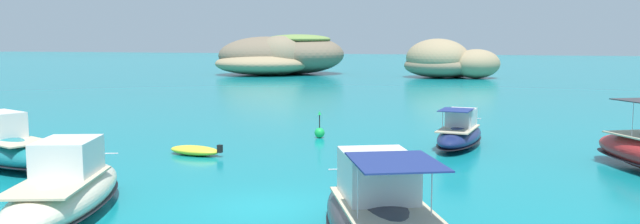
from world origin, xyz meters
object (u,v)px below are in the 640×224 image
at_px(islet_large, 280,56).
at_px(channel_buoy, 320,132).
at_px(motorboat_navy, 460,134).
at_px(motorboat_cream, 65,191).
at_px(motorboat_teal, 3,148).
at_px(islet_small, 447,62).
at_px(dinghy_tender, 195,150).
at_px(motorboat_charcoal, 380,219).

height_order(islet_large, channel_buoy, islet_large).
distance_m(motorboat_navy, channel_buoy, 7.62).
relative_size(motorboat_cream, motorboat_teal, 1.01).
bearing_deg(motorboat_teal, islet_small, 79.99).
bearing_deg(dinghy_tender, islet_small, 85.14).
bearing_deg(motorboat_navy, dinghy_tender, -152.55).
bearing_deg(channel_buoy, motorboat_cream, -99.99).
xyz_separation_m(motorboat_charcoal, channel_buoy, (-6.91, 17.12, -0.51)).
bearing_deg(channel_buoy, dinghy_tender, -121.68).
bearing_deg(channel_buoy, islet_large, 112.73).
relative_size(islet_small, motorboat_charcoal, 1.83).
bearing_deg(islet_large, motorboat_teal, -78.74).
bearing_deg(motorboat_teal, motorboat_navy, 30.48).
xyz_separation_m(islet_large, channel_buoy, (24.65, -58.85, -2.47)).
height_order(motorboat_navy, motorboat_charcoal, motorboat_charcoal).
bearing_deg(motorboat_teal, motorboat_cream, -35.53).
height_order(motorboat_charcoal, motorboat_teal, motorboat_charcoal).
bearing_deg(islet_large, dinghy_tender, -72.55).
height_order(islet_large, motorboat_charcoal, islet_large).
distance_m(motorboat_charcoal, motorboat_teal, 18.53).
relative_size(motorboat_charcoal, motorboat_cream, 1.06).
relative_size(motorboat_navy, motorboat_charcoal, 0.75).
relative_size(motorboat_charcoal, dinghy_tender, 3.06).
xyz_separation_m(motorboat_cream, channel_buoy, (2.96, 16.81, -0.44)).
xyz_separation_m(islet_small, motorboat_cream, (-4.26, -73.37, -1.40)).
height_order(islet_small, channel_buoy, islet_small).
xyz_separation_m(motorboat_teal, dinghy_tender, (6.61, 4.69, -0.55)).
height_order(motorboat_navy, motorboat_teal, motorboat_teal).
xyz_separation_m(islet_large, islet_small, (25.95, -2.29, -0.63)).
bearing_deg(motorboat_teal, channel_buoy, 46.60).
bearing_deg(motorboat_navy, channel_buoy, 175.92).
xyz_separation_m(motorboat_navy, dinghy_tender, (-11.67, -6.06, -0.41)).
distance_m(islet_small, motorboat_cream, 73.50).
height_order(motorboat_charcoal, dinghy_tender, motorboat_charcoal).
distance_m(motorboat_teal, dinghy_tender, 8.12).
distance_m(motorboat_cream, dinghy_tender, 10.28).
bearing_deg(dinghy_tender, islet_large, 107.45).
bearing_deg(dinghy_tender, motorboat_charcoal, -43.74).
relative_size(motorboat_charcoal, motorboat_teal, 1.07).
relative_size(motorboat_cream, dinghy_tender, 2.88).
height_order(islet_large, dinghy_tender, islet_large).
xyz_separation_m(motorboat_cream, dinghy_tender, (-1.12, 10.21, -0.55)).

